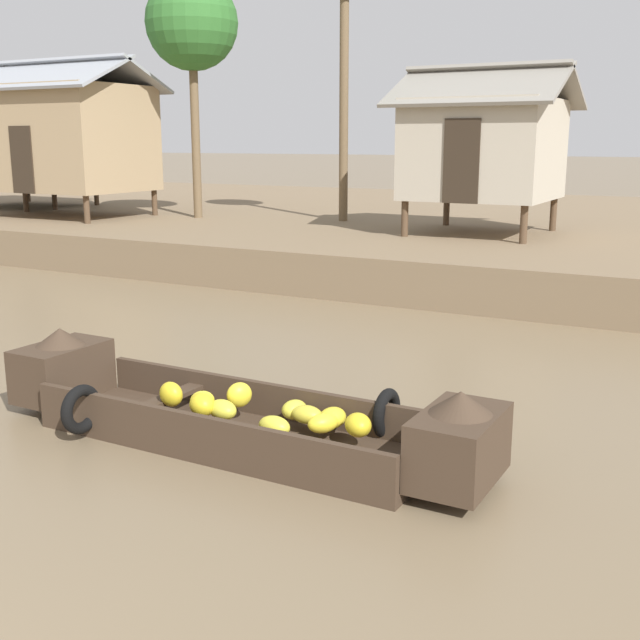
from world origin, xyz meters
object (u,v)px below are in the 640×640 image
at_px(stilt_house_left, 23,150).
at_px(palm_tree_mid, 192,25).
at_px(stilt_house_mid_right, 484,146).
at_px(banana_boat, 235,413).
at_px(stilt_house_mid_left, 64,136).

distance_m(stilt_house_left, palm_tree_mid, 8.18).
bearing_deg(stilt_house_mid_right, banana_boat, -84.43).
height_order(banana_boat, palm_tree_mid, palm_tree_mid).
xyz_separation_m(stilt_house_left, palm_tree_mid, (7.43, -0.44, 3.40)).
height_order(stilt_house_mid_left, palm_tree_mid, palm_tree_mid).
relative_size(stilt_house_left, palm_tree_mid, 0.67).
height_order(stilt_house_mid_left, stilt_house_mid_right, stilt_house_mid_left).
height_order(stilt_house_left, stilt_house_mid_right, stilt_house_mid_right).
distance_m(stilt_house_mid_left, palm_tree_mid, 4.87).
relative_size(stilt_house_mid_left, stilt_house_mid_right, 1.34).
distance_m(banana_boat, stilt_house_left, 21.19).
distance_m(stilt_house_mid_left, stilt_house_mid_right, 12.03).
bearing_deg(stilt_house_mid_left, banana_boat, -39.06).
relative_size(stilt_house_left, stilt_house_mid_left, 0.85).
bearing_deg(stilt_house_mid_right, stilt_house_left, 178.27).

